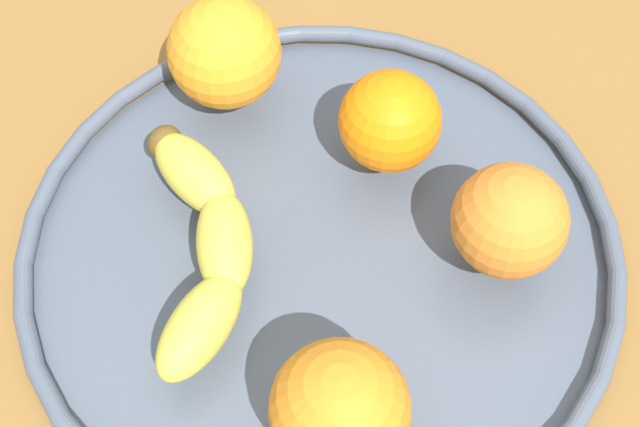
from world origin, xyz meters
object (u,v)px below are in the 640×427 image
Objects in this scene: fruit_bowl at (320,247)px; orange_front_right at (224,52)px; banana at (204,241)px; orange_center at (390,121)px; orange_front_left at (345,409)px; orange_back_right at (509,221)px.

orange_front_right reaches higher than fruit_bowl.
orange_front_right is at bearing 22.74° from fruit_bowl.
banana is 2.86× the size of orange_center.
orange_front_left is 1.06× the size of orange_back_right.
orange_back_right is 22.49cm from orange_front_right.
banana is 13.99cm from orange_front_right.
orange_front_left is 20.17cm from orange_center.
orange_center is (7.19, -12.33, 1.66)cm from banana.
orange_back_right reaches higher than fruit_bowl.
banana is (-0.60, 7.21, 2.64)cm from fruit_bowl.
banana is at bearing 172.85° from orange_front_right.
banana is 14.37cm from orange_center.
orange_front_left is at bearing 135.33° from orange_back_right.
orange_front_left reaches higher than banana.
orange_front_left is 15.69cm from orange_back_right.
orange_back_right is at bearing -44.67° from orange_front_left.
orange_back_right is at bearing -95.15° from banana.
orange_front_right reaches higher than orange_back_right.
orange_back_right reaches higher than orange_center.
orange_center is 12.46cm from orange_front_right.
orange_front_right is (13.11, 5.49, 4.82)cm from fruit_bowl.
orange_back_right reaches higher than banana.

